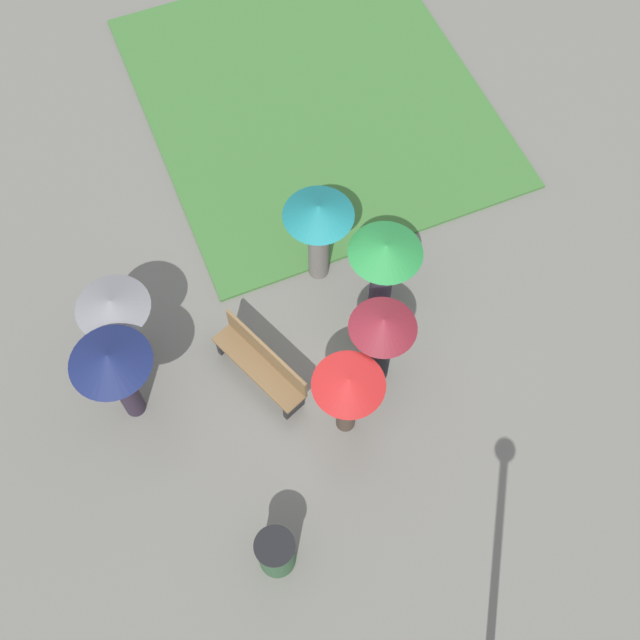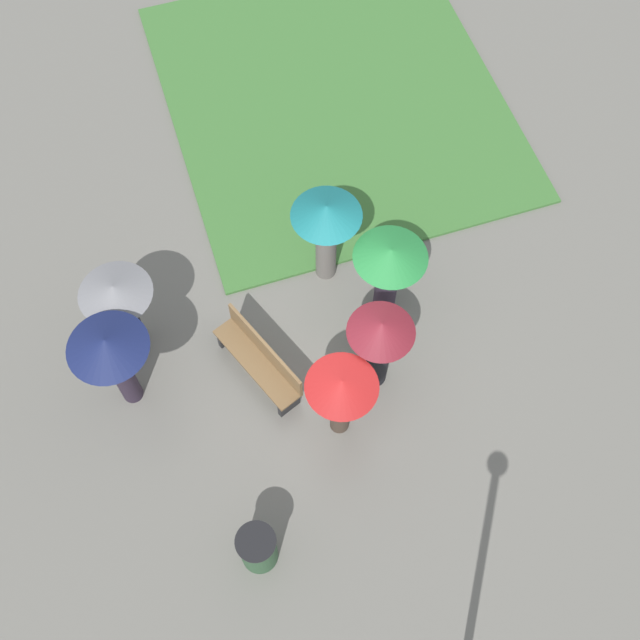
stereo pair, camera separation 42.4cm
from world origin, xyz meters
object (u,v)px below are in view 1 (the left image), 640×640
object	(u,v)px
crowd_person_maroon	(381,337)
crowd_person_teal	(318,225)
trash_bin	(276,553)
crowd_person_red	(348,391)
crowd_person_green	(384,262)
crowd_person_grey	(118,317)
crowd_person_navy	(114,369)
park_bench	(262,363)

from	to	relation	value
crowd_person_maroon	crowd_person_teal	distance (m)	2.09
trash_bin	crowd_person_maroon	bearing A→B (deg)	130.44
crowd_person_maroon	crowd_person_red	xyz separation A→B (m)	(0.60, -0.78, 0.03)
crowd_person_green	crowd_person_red	size ratio (longest dim) A/B	1.00
crowd_person_grey	crowd_person_green	distance (m)	4.08
crowd_person_navy	crowd_person_maroon	xyz separation A→B (m)	(0.88, 3.70, -0.22)
crowd_person_grey	crowd_person_red	world-z (taller)	crowd_person_grey
crowd_person_maroon	crowd_person_red	size ratio (longest dim) A/B	1.07
trash_bin	crowd_person_teal	distance (m)	4.91
park_bench	crowd_person_maroon	distance (m)	1.96
crowd_person_grey	crowd_person_red	xyz separation A→B (m)	(2.40, 2.67, 0.05)
crowd_person_navy	crowd_person_grey	bearing A→B (deg)	-21.13
crowd_person_maroon	park_bench	bearing A→B (deg)	-84.70
trash_bin	crowd_person_red	xyz separation A→B (m)	(-1.53, 1.71, 0.81)
park_bench	crowd_person_teal	bearing A→B (deg)	111.19
trash_bin	crowd_person_grey	bearing A→B (deg)	-166.22
park_bench	trash_bin	size ratio (longest dim) A/B	1.84
trash_bin	crowd_person_red	size ratio (longest dim) A/B	0.56
park_bench	crowd_person_grey	world-z (taller)	crowd_person_grey
crowd_person_green	crowd_person_teal	size ratio (longest dim) A/B	0.91
park_bench	crowd_person_navy	size ratio (longest dim) A/B	0.91
park_bench	crowd_person_red	bearing A→B (deg)	13.54
crowd_person_teal	crowd_person_red	distance (m)	2.76
crowd_person_grey	crowd_person_green	bearing A→B (deg)	161.04
crowd_person_grey	crowd_person_navy	bearing A→B (deg)	65.00
trash_bin	crowd_person_red	world-z (taller)	crowd_person_red
crowd_person_navy	crowd_person_green	bearing A→B (deg)	-92.30
crowd_person_grey	crowd_person_maroon	distance (m)	3.90
park_bench	crowd_person_navy	world-z (taller)	crowd_person_navy
crowd_person_navy	crowd_person_grey	world-z (taller)	crowd_person_navy
crowd_person_navy	crowd_person_grey	size ratio (longest dim) A/B	1.12
crowd_person_red	park_bench	bearing A→B (deg)	-129.32
crowd_person_teal	crowd_person_maroon	bearing A→B (deg)	100.92
crowd_person_navy	crowd_person_teal	xyz separation A→B (m)	(-1.21, 3.57, -0.10)
park_bench	crowd_person_navy	xyz separation A→B (m)	(-0.25, -2.04, 1.03)
park_bench	crowd_person_maroon	xyz separation A→B (m)	(0.63, 1.67, 0.80)
crowd_person_grey	crowd_person_red	distance (m)	3.59
crowd_person_navy	crowd_person_red	distance (m)	3.28
park_bench	trash_bin	xyz separation A→B (m)	(2.76, -0.82, 0.02)
trash_bin	crowd_person_teal	size ratio (longest dim) A/B	0.51
crowd_person_red	crowd_person_grey	bearing A→B (deg)	-116.92
crowd_person_grey	crowd_person_green	world-z (taller)	crowd_person_grey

